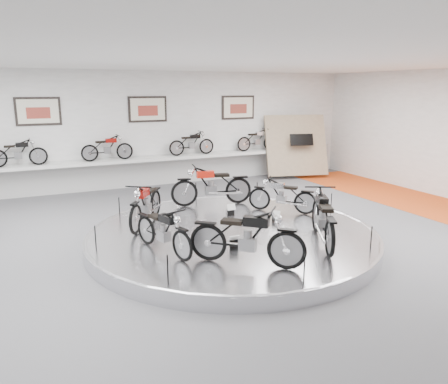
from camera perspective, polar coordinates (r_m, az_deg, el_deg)
name	(u,v)px	position (r m, az deg, el deg)	size (l,w,h in m)	color
floor	(238,248)	(9.61, 1.87, -7.26)	(16.00, 16.00, 0.00)	#4F4F51
ceiling	(240,57)	(9.02, 2.07, 17.26)	(16.00, 16.00, 0.00)	white
wall_back	(148,129)	(15.63, -9.86, 8.05)	(16.00, 16.00, 0.00)	white
dado_band	(150,170)	(15.80, -9.64, 2.80)	(15.68, 0.04, 1.10)	#BCBCBA
display_platform	(232,237)	(9.82, 1.08, -5.89)	(6.40, 6.40, 0.30)	silver
platform_rim	(232,232)	(9.78, 1.08, -5.22)	(6.40, 6.40, 0.10)	#B2B2BA
shelf	(152,159)	(15.46, -9.42, 4.28)	(11.00, 0.55, 0.10)	silver
poster_left	(38,111)	(15.01, -23.10, 9.67)	(1.35, 0.06, 0.88)	#EAE5C9
poster_center	(148,109)	(15.54, -9.93, 10.61)	(1.35, 0.06, 0.88)	#EAE5C9
poster_right	(238,107)	(16.81, 1.87, 10.98)	(1.35, 0.06, 0.88)	#EAE5C9
display_panel	(296,145)	(17.26, 9.40, 6.04)	(2.40, 0.12, 2.40)	#9B8768
shelf_bike_a	(18,155)	(14.85, -25.31, 4.44)	(1.22, 0.42, 0.73)	black
shelf_bike_b	(107,150)	(15.07, -14.99, 5.37)	(1.22, 0.42, 0.73)	maroon
shelf_bike_c	(192,145)	(15.87, -4.23, 6.16)	(1.22, 0.42, 0.73)	black
shelf_bike_d	(257,141)	(17.01, 4.35, 6.64)	(1.22, 0.42, 0.73)	#BCBCC1
bike_a	(282,195)	(11.20, 7.60, -0.42)	(1.51, 0.53, 0.89)	#BCBCC1
bike_b	(212,185)	(11.76, -1.63, 0.90)	(1.87, 0.66, 1.10)	red
bike_c	(146,204)	(10.20, -10.17, -1.49)	(1.73, 0.61, 1.02)	maroon
bike_d	(163,230)	(8.45, -7.96, -4.94)	(1.53, 0.54, 0.90)	black
bike_e	(247,237)	(7.76, 2.97, -5.86)	(1.80, 0.64, 1.06)	black
bike_f	(323,217)	(9.05, 12.79, -3.26)	(1.87, 0.66, 1.10)	black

